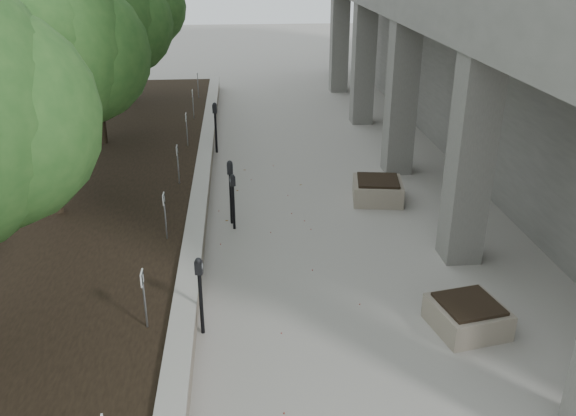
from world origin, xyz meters
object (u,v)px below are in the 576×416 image
parking_meter_5 (216,128)px  planter_back (378,190)px  crabapple_tree_5 (123,26)px  parking_meter_2 (201,296)px  planter_front (467,315)px  crabapple_tree_3 (39,87)px  crabapple_tree_4 (93,48)px  parking_meter_3 (233,202)px  parking_meter_4 (231,192)px

parking_meter_5 → planter_back: bearing=-37.7°
crabapple_tree_5 → parking_meter_2: crabapple_tree_5 is taller
planter_front → crabapple_tree_3: bearing=149.6°
parking_meter_2 → planter_front: parking_meter_2 is taller
crabapple_tree_3 → crabapple_tree_4: (0.00, 5.00, 0.00)m
crabapple_tree_5 → parking_meter_3: crabapple_tree_5 is taller
crabapple_tree_3 → parking_meter_2: crabapple_tree_3 is taller
crabapple_tree_4 → crabapple_tree_3: bearing=-90.0°
parking_meter_4 → parking_meter_5: bearing=92.7°
crabapple_tree_4 → parking_meter_2: size_ratio=4.00×
crabapple_tree_5 → parking_meter_2: size_ratio=4.00×
crabapple_tree_4 → parking_meter_3: bearing=-54.7°
parking_meter_2 → planter_front: 4.27m
crabapple_tree_3 → parking_meter_2: bearing=-52.0°
parking_meter_2 → parking_meter_4: parking_meter_4 is taller
crabapple_tree_3 → crabapple_tree_4: same height
crabapple_tree_5 → crabapple_tree_3: bearing=-90.0°
parking_meter_3 → planter_front: parking_meter_3 is taller
crabapple_tree_4 → parking_meter_3: size_ratio=4.28×
parking_meter_3 → parking_meter_4: bearing=82.9°
crabapple_tree_3 → parking_meter_2: (3.25, -4.15, -2.44)m
crabapple_tree_3 → parking_meter_4: size_ratio=3.68×
crabapple_tree_5 → parking_meter_5: bearing=-56.7°
crabapple_tree_5 → parking_meter_3: (3.76, -10.32, -2.48)m
crabapple_tree_5 → planter_front: size_ratio=5.14×
crabapple_tree_4 → planter_front: size_ratio=5.14×
crabapple_tree_4 → parking_meter_5: crabapple_tree_4 is taller
parking_meter_3 → parking_meter_5: parking_meter_5 is taller
parking_meter_3 → planter_front: 5.54m
parking_meter_5 → planter_front: (4.24, -9.44, -0.51)m
crabapple_tree_4 → crabapple_tree_5: size_ratio=1.00×
planter_back → crabapple_tree_4: bearing=151.1°
crabapple_tree_3 → parking_meter_3: 4.52m
crabapple_tree_3 → parking_meter_4: 4.41m
crabapple_tree_5 → parking_meter_2: (3.25, -14.15, -2.44)m
crabapple_tree_3 → parking_meter_2: size_ratio=4.00×
planter_front → parking_meter_3: bearing=132.5°
parking_meter_3 → planter_back: bearing=3.6°
crabapple_tree_5 → crabapple_tree_4: bearing=-90.0°
parking_meter_4 → crabapple_tree_4: bearing=124.0°
parking_meter_4 → parking_meter_5: 5.09m
crabapple_tree_5 → parking_meter_4: (3.71, -10.03, -2.38)m
planter_back → parking_meter_2: bearing=-127.6°
crabapple_tree_5 → planter_back: bearing=-51.2°
crabapple_tree_4 → planter_front: bearing=-51.4°
crabapple_tree_3 → planter_back: size_ratio=4.67×
crabapple_tree_5 → planter_back: crabapple_tree_5 is taller
parking_meter_2 → parking_meter_5: size_ratio=0.89×
parking_meter_3 → parking_meter_4: 0.31m
parking_meter_2 → parking_meter_3: bearing=93.5°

